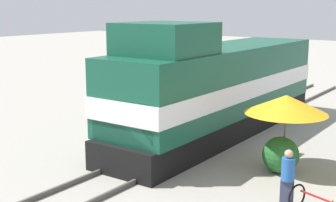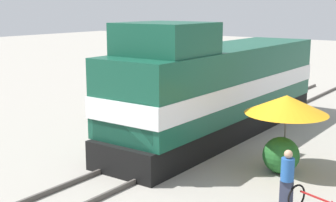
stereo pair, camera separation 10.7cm
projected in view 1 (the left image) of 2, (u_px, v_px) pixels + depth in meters
ground_plane at (149, 165)px, 15.47m from camera, size 120.00×120.00×0.00m
rail_near at (132, 159)px, 15.86m from camera, size 0.08×36.84×0.15m
rail_far at (166, 167)px, 15.04m from camera, size 0.08×36.84×0.15m
locomotive at (216, 88)px, 18.57m from camera, size 2.91×12.67×4.63m
vendor_umbrella at (286, 104)px, 14.45m from camera, size 2.58×2.58×2.46m
shrub_cluster at (281, 155)px, 14.66m from camera, size 1.15×1.15×1.15m
person_bystander at (288, 177)px, 12.01m from camera, size 0.34×0.34×1.58m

